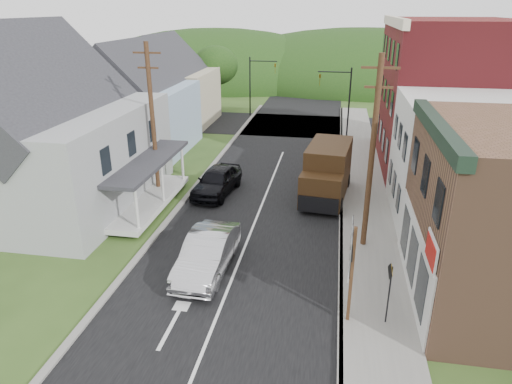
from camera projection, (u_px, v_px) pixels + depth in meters
The scene contains 24 objects.
ground at pixel (234, 274), 19.75m from camera, with size 120.00×120.00×0.00m, color #2D4719.
road at pixel (268, 189), 28.87m from camera, with size 9.00×90.00×0.02m, color black.
cross_road at pixel (294, 125), 44.36m from camera, with size 60.00×9.00×0.02m, color black.
sidewalk_right at pixel (365, 208), 26.07m from camera, with size 2.80×55.00×0.15m, color slate.
curb_right at pixel (341, 206), 26.29m from camera, with size 0.20×55.00×0.15m, color slate.
curb_left at pixel (188, 196), 27.76m from camera, with size 0.30×55.00×0.12m, color slate.
storefront_white at pixel (478, 163), 23.55m from camera, with size 8.00×7.00×6.50m, color silver.
storefront_red at pixel (445, 96), 31.55m from camera, with size 8.00×12.00×10.00m, color maroon.
house_gray at pixel (47, 132), 25.53m from camera, with size 10.20×12.24×8.35m.
house_blue at pixel (143, 104), 35.60m from camera, with size 7.14×8.16×7.28m.
house_cream at pixel (175, 85), 43.89m from camera, with size 7.14×8.16×7.28m.
utility_pole_right at pixel (372, 154), 20.28m from camera, with size 1.60×0.26×9.00m.
utility_pole_left at pixel (153, 120), 26.31m from camera, with size 1.60×0.26×9.00m.
traffic_signal_right at pixel (341, 94), 39.06m from camera, with size 2.87×0.20×6.00m.
traffic_signal_left at pixel (257, 80), 46.82m from camera, with size 2.87×0.20×6.00m.
tree_left_b at pixel (31, 98), 31.55m from camera, with size 4.80×4.80×6.94m.
tree_left_c at pixel (66, 67), 38.76m from camera, with size 5.80×5.80×8.41m.
tree_left_d at pixel (216, 66), 48.51m from camera, with size 4.80×4.80×6.94m.
forested_ridge at pixel (311, 82), 69.89m from camera, with size 90.00×30.00×16.00m, color black.
silver_sedan at pixel (207, 254), 19.69m from camera, with size 1.79×5.13×1.69m, color #B2B1B6.
dark_sedan at pixel (217, 181), 27.92m from camera, with size 1.97×4.89×1.67m, color black.
delivery_van at pixel (327, 172), 27.00m from camera, with size 2.97×5.99×3.22m.
route_sign_cluster at pixel (351, 261), 15.77m from camera, with size 0.22×2.15×3.76m.
warning_sign at pixel (389, 285), 15.95m from camera, with size 0.14×0.68×2.46m.
Camera 1 is at (3.85, -16.51, 10.78)m, focal length 32.00 mm.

